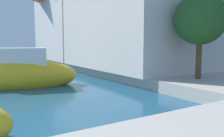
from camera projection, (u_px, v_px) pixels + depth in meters
The scene contains 7 objects.
quay_promenade at pixel (25, 124), 5.37m from camera, with size 44.00×32.00×0.50m.
moored_boat_6 at pixel (14, 64), 17.59m from camera, with size 3.38×5.42×1.81m.
moored_boat_8 at pixel (12, 75), 11.13m from camera, with size 6.47×3.52×2.23m.
waterfront_building_main at pixel (138, 5), 15.44m from camera, with size 7.07×9.97×7.88m.
waterfront_building_annex at pixel (80, 13), 23.14m from camera, with size 6.98×8.72×8.84m.
waterfront_building_far at pixel (78, 25), 23.70m from camera, with size 6.64×7.61×6.56m.
quayside_tree at pixel (200, 19), 10.12m from camera, with size 2.23×2.23×3.71m.
Camera 1 is at (3.24, -5.83, 2.08)m, focal length 38.04 mm.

